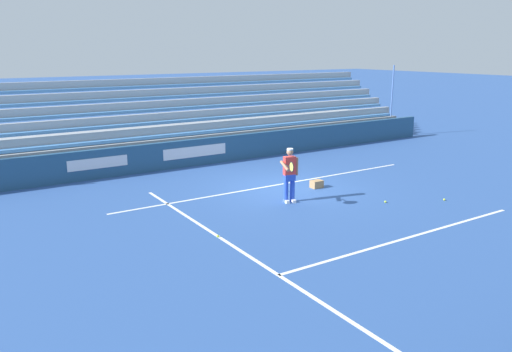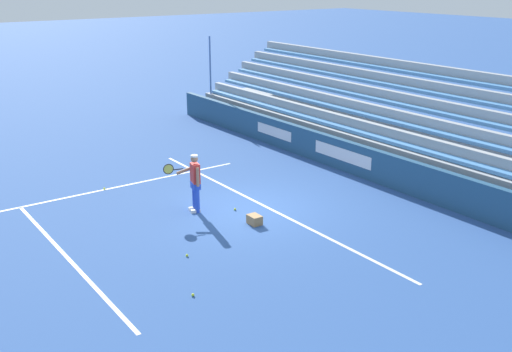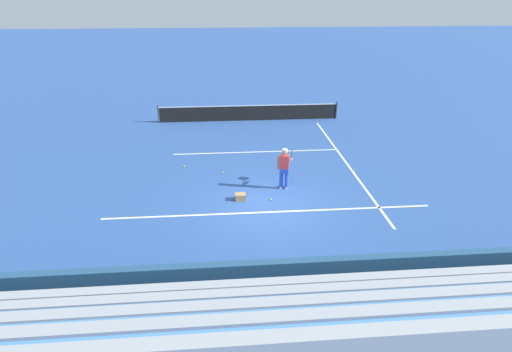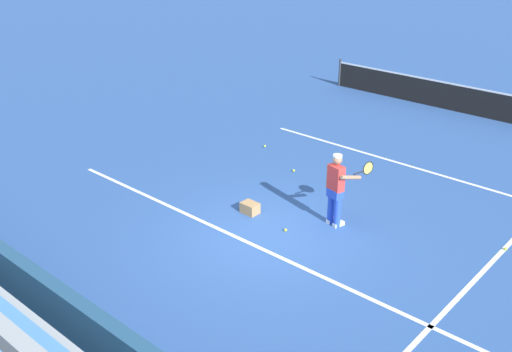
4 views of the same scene
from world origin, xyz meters
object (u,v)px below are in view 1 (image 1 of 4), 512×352
at_px(ball_box_cardboard, 317,184).
at_px(tennis_ball_on_baseline, 385,202).
at_px(tennis_player, 290,175).
at_px(tennis_ball_stray_back, 287,191).
at_px(tennis_ball_near_player, 218,236).
at_px(tennis_ball_far_left, 444,200).

height_order(ball_box_cardboard, tennis_ball_on_baseline, ball_box_cardboard).
distance_m(tennis_player, tennis_ball_on_baseline, 3.13).
bearing_deg(tennis_ball_stray_back, tennis_player, 56.94).
bearing_deg(tennis_ball_near_player, tennis_ball_far_left, 171.97).
bearing_deg(tennis_ball_far_left, tennis_ball_near_player, -8.03).
distance_m(tennis_player, tennis_ball_stray_back, 1.45).
bearing_deg(tennis_ball_far_left, tennis_player, -30.80).
bearing_deg(tennis_ball_near_player, tennis_ball_stray_back, -148.45).
height_order(ball_box_cardboard, tennis_ball_stray_back, ball_box_cardboard).
distance_m(ball_box_cardboard, tennis_ball_stray_back, 1.19).
distance_m(ball_box_cardboard, tennis_ball_far_left, 4.17).
bearing_deg(tennis_player, ball_box_cardboard, -154.84).
height_order(tennis_ball_far_left, tennis_ball_on_baseline, same).
relative_size(tennis_player, tennis_ball_far_left, 25.98).
relative_size(tennis_ball_far_left, tennis_ball_stray_back, 1.00).
bearing_deg(ball_box_cardboard, tennis_ball_far_left, 125.79).
relative_size(tennis_player, tennis_ball_near_player, 25.98).
bearing_deg(ball_box_cardboard, tennis_ball_near_player, 24.20).
bearing_deg(tennis_ball_on_baseline, tennis_ball_near_player, -2.23).
bearing_deg(tennis_player, tennis_ball_stray_back, -123.06).
xyz_separation_m(tennis_player, ball_box_cardboard, (-1.81, -0.85, -0.76)).
distance_m(tennis_player, ball_box_cardboard, 2.14).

